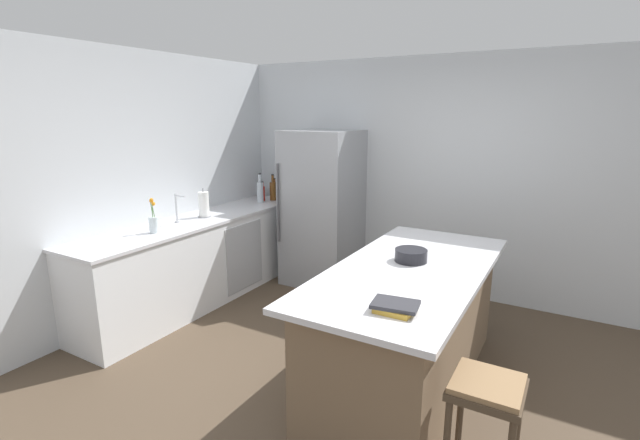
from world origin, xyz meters
The scene contains 16 objects.
ground_plane centered at (0.00, 0.00, 0.00)m, with size 7.20×7.20×0.00m, color #4C3D2D.
wall_rear centered at (0.00, 2.25, 1.30)m, with size 6.00×0.10×2.60m, color silver.
wall_left centered at (-2.45, 0.00, 1.30)m, with size 0.10×6.00×2.60m, color silver.
counter_run_left centered at (-2.09, 0.67, 0.46)m, with size 0.65×2.89×0.91m.
kitchen_island centered at (0.37, 0.30, 0.47)m, with size 1.00×2.20×0.92m.
refrigerator centered at (-1.23, 1.83, 0.90)m, with size 0.79×0.78×1.81m.
bar_stool centered at (1.07, -0.51, 0.56)m, with size 0.36×0.36×0.69m.
sink_faucet centered at (-2.14, 0.44, 1.07)m, with size 0.15×0.05×0.30m.
flower_vase centered at (-2.03, 0.05, 1.01)m, with size 0.09×0.09×0.33m.
paper_towel_roll centered at (-2.09, 0.77, 1.04)m, with size 0.14×0.14×0.31m.
vinegar_bottle centered at (-2.03, 1.99, 1.02)m, with size 0.06×0.06×0.27m.
whiskey_bottle centered at (-2.00, 1.90, 1.04)m, with size 0.08×0.08×0.33m.
hot_sauce_bottle centered at (-2.09, 1.81, 1.01)m, with size 0.05×0.05×0.25m.
soda_bottle centered at (-2.06, 1.72, 1.05)m, with size 0.08×0.08×0.36m.
cookbook_stack centered at (0.54, -0.45, 0.95)m, with size 0.28×0.22×0.05m.
mixing_bowl centered at (0.33, 0.43, 0.97)m, with size 0.24×0.24×0.09m.
Camera 1 is at (1.35, -2.71, 2.02)m, focal length 25.38 mm.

